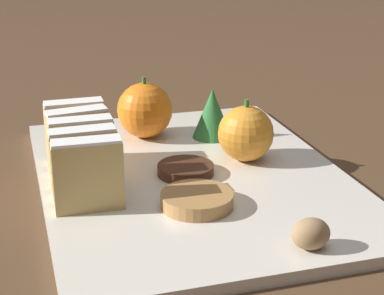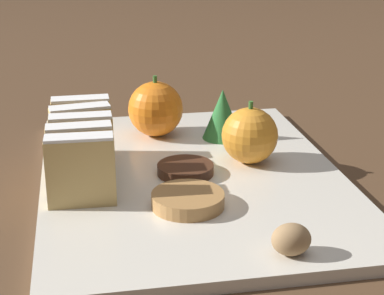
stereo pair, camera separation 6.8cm
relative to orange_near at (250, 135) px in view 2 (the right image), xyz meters
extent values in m
plane|color=#513823|center=(-0.07, -0.02, -0.04)|extent=(6.00, 6.00, 0.00)
cube|color=silver|center=(-0.07, -0.02, -0.04)|extent=(0.32, 0.43, 0.01)
cube|color=tan|center=(-0.19, -0.08, 0.00)|extent=(0.07, 0.02, 0.07)
cube|color=white|center=(-0.19, -0.08, 0.04)|extent=(0.06, 0.02, 0.00)
cube|color=tan|center=(-0.19, -0.04, 0.00)|extent=(0.07, 0.02, 0.07)
cube|color=white|center=(-0.19, -0.04, 0.04)|extent=(0.06, 0.02, 0.00)
cube|color=tan|center=(-0.18, -0.01, 0.00)|extent=(0.07, 0.02, 0.07)
cube|color=white|center=(-0.18, -0.01, 0.04)|extent=(0.06, 0.02, 0.00)
cube|color=tan|center=(-0.18, 0.02, 0.00)|extent=(0.07, 0.03, 0.07)
cube|color=white|center=(-0.18, 0.02, 0.04)|extent=(0.07, 0.03, 0.00)
cube|color=tan|center=(-0.18, 0.05, 0.00)|extent=(0.07, 0.02, 0.07)
cube|color=white|center=(-0.18, 0.05, 0.04)|extent=(0.06, 0.02, 0.00)
sphere|color=orange|center=(0.00, 0.00, 0.00)|extent=(0.06, 0.06, 0.06)
cylinder|color=#38702D|center=(0.00, 0.00, 0.03)|extent=(0.01, 0.00, 0.01)
sphere|color=orange|center=(-0.09, 0.11, 0.00)|extent=(0.07, 0.07, 0.07)
cylinder|color=#38702D|center=(-0.09, 0.11, 0.04)|extent=(0.00, 0.01, 0.01)
ellipsoid|color=#9E7A51|center=(-0.02, -0.21, -0.02)|extent=(0.03, 0.03, 0.03)
cylinder|color=#472819|center=(-0.08, -0.02, -0.03)|extent=(0.06, 0.06, 0.01)
cylinder|color=#B27F47|center=(-0.09, -0.10, -0.02)|extent=(0.07, 0.07, 0.01)
cone|color=#2D7538|center=(-0.01, 0.08, 0.00)|extent=(0.05, 0.05, 0.06)
camera|label=1|loc=(-0.25, -0.63, 0.24)|focal=60.00mm
camera|label=2|loc=(-0.18, -0.65, 0.24)|focal=60.00mm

